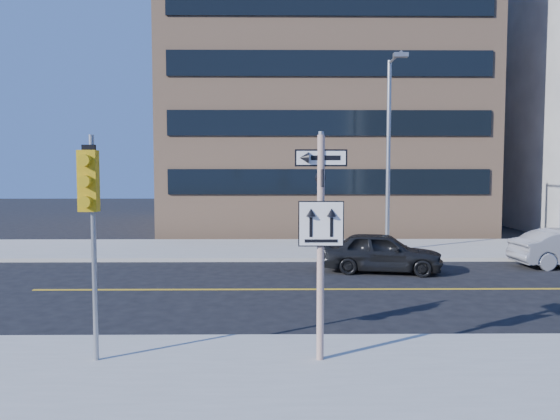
{
  "coord_description": "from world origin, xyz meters",
  "views": [
    {
      "loc": [
        -0.82,
        -12.06,
        3.5
      ],
      "look_at": [
        -0.65,
        4.0,
        2.38
      ],
      "focal_mm": 35.0,
      "sensor_mm": 36.0,
      "label": 1
    }
  ],
  "objects_px": {
    "traffic_signal": "(90,200)",
    "parked_car_a": "(382,252)",
    "streetlight_a": "(390,142)",
    "sign_pole": "(321,233)"
  },
  "relations": [
    {
      "from": "sign_pole",
      "to": "parked_car_a",
      "type": "relative_size",
      "value": 0.98
    },
    {
      "from": "sign_pole",
      "to": "streetlight_a",
      "type": "distance_m",
      "value": 14.05
    },
    {
      "from": "parked_car_a",
      "to": "streetlight_a",
      "type": "distance_m",
      "value": 5.77
    },
    {
      "from": "parked_car_a",
      "to": "sign_pole",
      "type": "bearing_deg",
      "value": 173.27
    },
    {
      "from": "traffic_signal",
      "to": "parked_car_a",
      "type": "distance_m",
      "value": 11.95
    },
    {
      "from": "traffic_signal",
      "to": "parked_car_a",
      "type": "bearing_deg",
      "value": 53.74
    },
    {
      "from": "streetlight_a",
      "to": "parked_car_a",
      "type": "bearing_deg",
      "value": -105.05
    },
    {
      "from": "traffic_signal",
      "to": "parked_car_a",
      "type": "xyz_separation_m",
      "value": [
        6.93,
        9.45,
        -2.32
      ]
    },
    {
      "from": "traffic_signal",
      "to": "streetlight_a",
      "type": "bearing_deg",
      "value": 59.2
    },
    {
      "from": "traffic_signal",
      "to": "parked_car_a",
      "type": "relative_size",
      "value": 0.96
    }
  ]
}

